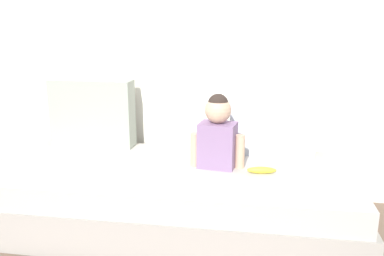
# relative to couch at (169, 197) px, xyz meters

# --- Properties ---
(ground_plane) EXTENTS (12.00, 12.00, 0.00)m
(ground_plane) POSITION_rel_couch_xyz_m (0.00, 0.00, -0.19)
(ground_plane) COLOR brown
(back_wall) EXTENTS (5.45, 0.10, 2.48)m
(back_wall) POSITION_rel_couch_xyz_m (0.00, 0.60, 1.05)
(back_wall) COLOR silver
(back_wall) RESTS_ON ground
(couch) EXTENTS (2.25, 0.94, 0.38)m
(couch) POSITION_rel_couch_xyz_m (0.00, 0.00, 0.00)
(couch) COLOR #9C978F
(couch) RESTS_ON ground
(throw_pillow_left) EXTENTS (0.57, 0.16, 0.46)m
(throw_pillow_left) POSITION_rel_couch_xyz_m (-0.62, 0.37, 0.43)
(throw_pillow_left) COLOR #99A393
(throw_pillow_left) RESTS_ON couch
(throw_pillow_right) EXTENTS (0.55, 0.16, 0.50)m
(throw_pillow_right) POSITION_rel_couch_xyz_m (0.62, 0.37, 0.45)
(throw_pillow_right) COLOR #B2BCC6
(throw_pillow_right) RESTS_ON couch
(toddler) EXTENTS (0.33, 0.19, 0.45)m
(toddler) POSITION_rel_couch_xyz_m (0.29, 0.06, 0.41)
(toddler) COLOR gray
(toddler) RESTS_ON couch
(banana) EXTENTS (0.17, 0.06, 0.04)m
(banana) POSITION_rel_couch_xyz_m (0.56, -0.02, 0.21)
(banana) COLOR yellow
(banana) RESTS_ON couch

